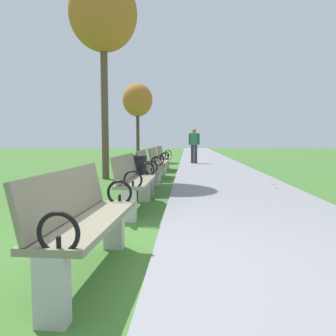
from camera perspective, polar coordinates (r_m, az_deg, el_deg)
name	(u,v)px	position (r m, az deg, el deg)	size (l,w,h in m)	color
ground_plane	(147,272)	(3.04, -3.60, -17.25)	(80.00, 80.00, 0.00)	#42722D
paved_walkway	(205,158)	(20.86, 6.25, 1.77)	(2.88, 44.00, 0.02)	gray
park_bench_1	(84,220)	(2.88, -14.03, -8.50)	(0.53, 1.62, 0.90)	gray
park_bench_2	(134,181)	(5.41, -5.77, -2.13)	(0.49, 1.61, 0.90)	gray
park_bench_3	(149,169)	(7.50, -3.24, -0.15)	(0.51, 1.61, 0.90)	gray
park_bench_4	(158,162)	(9.80, -1.72, 1.05)	(0.50, 1.61, 0.90)	gray
park_bench_5	(164,157)	(12.29, -0.71, 1.83)	(0.49, 1.60, 0.90)	gray
tree_1	(103,16)	(10.40, -10.94, 24.07)	(1.89, 1.89, 5.67)	brown
tree_2	(138,101)	(17.51, -5.18, 11.32)	(1.52, 1.52, 3.97)	#4C3D2D
pedestrian_walking	(194,144)	(15.83, 4.45, 4.11)	(0.52, 0.28, 1.62)	#2D2D38
trash_bin	(135,177)	(6.45, -5.63, -1.54)	(0.48, 0.48, 0.84)	black
scattered_leaves	(166,180)	(9.43, -0.36, -2.00)	(4.94, 12.62, 0.02)	gold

